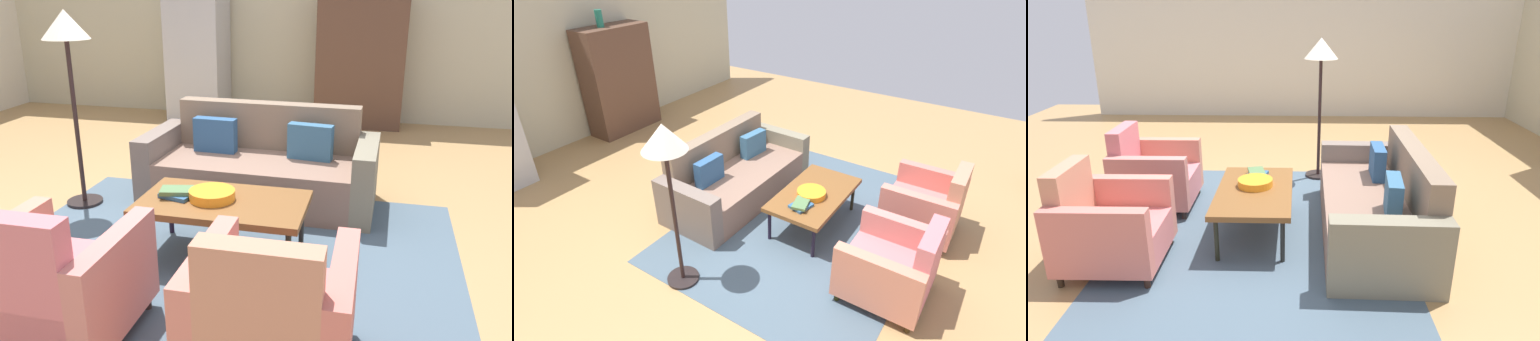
{
  "view_description": "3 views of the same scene",
  "coord_description": "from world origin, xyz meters",
  "views": [
    {
      "loc": [
        1.49,
        -3.79,
        1.88
      ],
      "look_at": [
        0.57,
        -0.03,
        0.53
      ],
      "focal_mm": 36.74,
      "sensor_mm": 36.0,
      "label": 1
    },
    {
      "loc": [
        -3.19,
        -2.23,
        3.03
      ],
      "look_at": [
        0.4,
        0.12,
        0.57
      ],
      "focal_mm": 28.48,
      "sensor_mm": 36.0,
      "label": 2
    },
    {
      "loc": [
        4.27,
        -0.09,
        2.04
      ],
      "look_at": [
        0.17,
        -0.21,
        0.54
      ],
      "focal_mm": 31.22,
      "sensor_mm": 36.0,
      "label": 3
    }
  ],
  "objects": [
    {
      "name": "wall_left",
      "position": [
        -4.57,
        0.0,
        1.4
      ],
      "size": [
        0.12,
        8.17,
        2.8
      ],
      "primitive_type": "cube",
      "color": "silver",
      "rests_on": "ground"
    },
    {
      "name": "coffee_table",
      "position": [
        0.43,
        -0.48,
        0.41
      ],
      "size": [
        1.2,
        0.7,
        0.45
      ],
      "color": "black",
      "rests_on": "ground"
    },
    {
      "name": "area_rug",
      "position": [
        0.43,
        -0.43,
        0.0
      ],
      "size": [
        3.4,
        2.6,
        0.01
      ],
      "primitive_type": "cube",
      "color": "#4B5F6E",
      "rests_on": "ground"
    },
    {
      "name": "floor_lamp",
      "position": [
        -1.12,
        0.19,
        1.44
      ],
      "size": [
        0.4,
        0.4,
        1.72
      ],
      "color": "black",
      "rests_on": "ground"
    },
    {
      "name": "armchair_right",
      "position": [
        1.03,
        -1.65,
        0.34
      ],
      "size": [
        0.81,
        0.81,
        0.88
      ],
      "rotation": [
        0.0,
        0.0,
        0.01
      ],
      "color": "#2F241B",
      "rests_on": "ground"
    },
    {
      "name": "ground_plane",
      "position": [
        0.0,
        0.0,
        0.0
      ],
      "size": [
        10.97,
        10.97,
        0.0
      ],
      "primitive_type": "plane",
      "color": "tan"
    },
    {
      "name": "fruit_bowl",
      "position": [
        0.35,
        -0.48,
        0.48
      ],
      "size": [
        0.33,
        0.33,
        0.07
      ],
      "primitive_type": "cylinder",
      "color": "orange",
      "rests_on": "coffee_table"
    },
    {
      "name": "couch",
      "position": [
        0.44,
        0.71,
        0.29
      ],
      "size": [
        2.12,
        0.95,
        0.86
      ],
      "rotation": [
        0.0,
        0.0,
        3.12
      ],
      "color": "#876756",
      "rests_on": "ground"
    },
    {
      "name": "armchair_left",
      "position": [
        -0.17,
        -1.65,
        0.34
      ],
      "size": [
        0.8,
        0.8,
        0.88
      ],
      "rotation": [
        0.0,
        0.0,
        0.01
      ],
      "color": "#2B2C11",
      "rests_on": "ground"
    },
    {
      "name": "book_stack",
      "position": [
        0.1,
        -0.49,
        0.48
      ],
      "size": [
        0.28,
        0.23,
        0.06
      ],
      "color": "#2D5A86",
      "rests_on": "coffee_table"
    }
  ]
}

